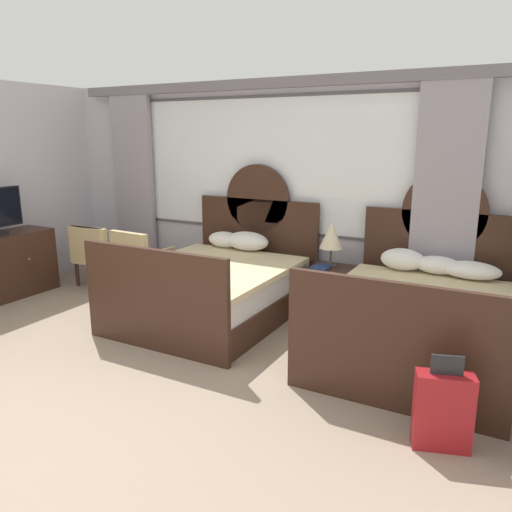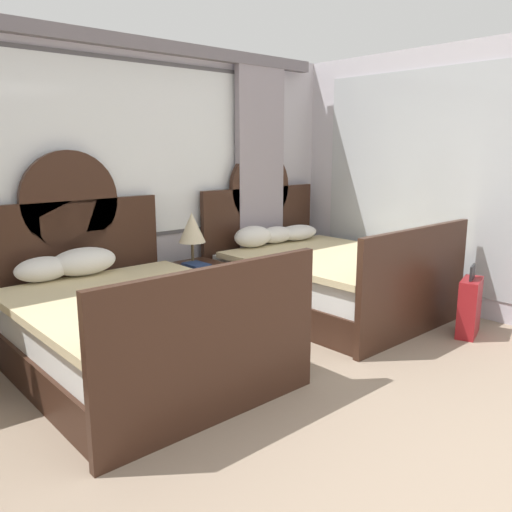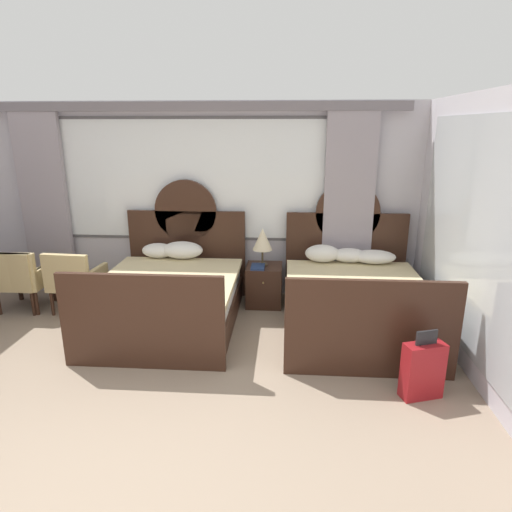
# 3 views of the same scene
# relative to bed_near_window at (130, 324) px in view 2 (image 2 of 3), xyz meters

# --- Properties ---
(wall_back_window) EXTENTS (6.23, 0.22, 2.70)m
(wall_back_window) POSITION_rel_bed_near_window_xyz_m (0.11, 1.09, 1.07)
(wall_back_window) COLOR silver
(wall_back_window) RESTS_ON ground_plane
(wall_right_mirror) EXTENTS (0.08, 4.35, 2.70)m
(wall_right_mirror) POSITION_rel_bed_near_window_xyz_m (3.26, -1.06, 0.99)
(wall_right_mirror) COLOR silver
(wall_right_mirror) RESTS_ON ground_plane
(bed_near_window) EXTENTS (1.66, 2.13, 1.67)m
(bed_near_window) POSITION_rel_bed_near_window_xyz_m (0.00, 0.00, 0.00)
(bed_near_window) COLOR #382116
(bed_near_window) RESTS_ON ground_plane
(bed_near_mirror) EXTENTS (1.66, 2.13, 1.67)m
(bed_near_mirror) POSITION_rel_bed_near_window_xyz_m (2.24, 0.01, 0.00)
(bed_near_mirror) COLOR #382116
(bed_near_mirror) RESTS_ON ground_plane
(nightstand_between_beds) EXTENTS (0.48, 0.50, 0.55)m
(nightstand_between_beds) POSITION_rel_bed_near_window_xyz_m (1.12, 0.68, -0.08)
(nightstand_between_beds) COLOR #382116
(nightstand_between_beds) RESTS_ON ground_plane
(table_lamp_on_nightstand) EXTENTS (0.27, 0.27, 0.51)m
(table_lamp_on_nightstand) POSITION_rel_bed_near_window_xyz_m (1.10, 0.72, 0.55)
(table_lamp_on_nightstand) COLOR brown
(table_lamp_on_nightstand) RESTS_ON nightstand_between_beds
(book_on_nightstand) EXTENTS (0.18, 0.26, 0.03)m
(book_on_nightstand) POSITION_rel_bed_near_window_xyz_m (1.04, 0.58, 0.21)
(book_on_nightstand) COLOR navy
(book_on_nightstand) RESTS_ON nightstand_between_beds
(suitcase_on_floor) EXTENTS (0.40, 0.26, 0.66)m
(suitcase_on_floor) POSITION_rel_bed_near_window_xyz_m (2.66, -1.40, -0.09)
(suitcase_on_floor) COLOR maroon
(suitcase_on_floor) RESTS_ON ground_plane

